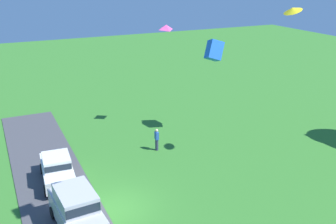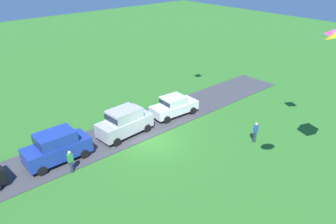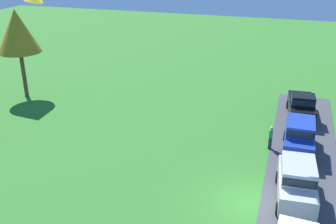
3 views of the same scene
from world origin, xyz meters
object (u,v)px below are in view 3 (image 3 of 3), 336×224
at_px(car_pickup_by_flagpole, 301,106).
at_px(tree_right_of_center, 17,31).
at_px(person_watching_sky, 271,138).
at_px(car_suv_near_entrance, 297,180).
at_px(car_suv_far_end, 300,135).

distance_m(car_pickup_by_flagpole, tree_right_of_center, 24.97).
relative_size(car_pickup_by_flagpole, tree_right_of_center, 0.64).
xyz_separation_m(person_watching_sky, tree_right_of_center, (3.53, 22.41, 5.17)).
bearing_deg(tree_right_of_center, car_suv_near_entrance, -110.72).
xyz_separation_m(car_pickup_by_flagpole, person_watching_sky, (-6.14, 1.92, -0.23)).
distance_m(car_suv_near_entrance, tree_right_of_center, 26.33).
bearing_deg(car_pickup_by_flagpole, car_suv_far_end, 179.30).
height_order(car_suv_near_entrance, tree_right_of_center, tree_right_of_center).
distance_m(car_suv_near_entrance, person_watching_sky, 5.93).
relative_size(car_suv_near_entrance, car_pickup_by_flagpole, 0.92).
height_order(car_suv_far_end, car_pickup_by_flagpole, car_suv_far_end).
xyz_separation_m(car_suv_near_entrance, car_pickup_by_flagpole, (11.77, -0.11, -0.19)).
relative_size(car_suv_near_entrance, car_suv_far_end, 1.02).
bearing_deg(car_pickup_by_flagpole, tree_right_of_center, 96.12).
bearing_deg(car_suv_far_end, person_watching_sky, 93.13).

